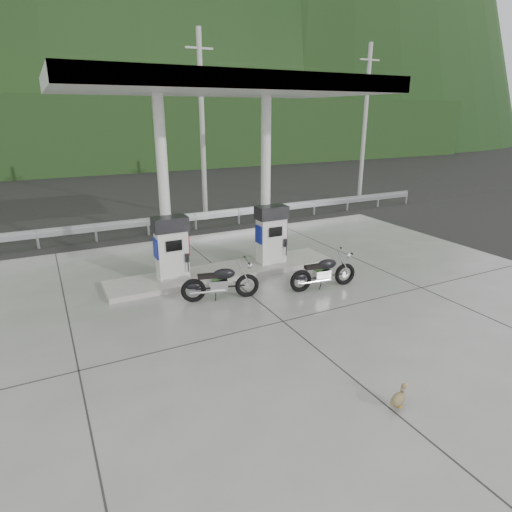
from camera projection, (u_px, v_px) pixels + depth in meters
name	position (u px, v px, depth m)	size (l,w,h in m)	color
ground	(263.00, 306.00, 10.91)	(160.00, 160.00, 0.00)	black
forecourt_apron	(263.00, 306.00, 10.90)	(18.00, 14.00, 0.02)	slate
pump_island	(225.00, 272.00, 12.99)	(7.00, 1.40, 0.15)	gray
gas_pump_left	(172.00, 248.00, 11.99)	(0.95, 0.55, 1.80)	silver
gas_pump_right	(271.00, 234.00, 13.37)	(0.95, 0.55, 1.80)	silver
canopy_column_left	(164.00, 189.00, 11.82)	(0.30, 0.30, 5.00)	white
canopy_column_right	(266.00, 181.00, 13.19)	(0.30, 0.30, 5.00)	white
canopy_roof	(220.00, 85.00, 11.31)	(8.50, 5.00, 0.40)	silver
guardrail	(172.00, 215.00, 17.44)	(26.00, 0.16, 1.42)	#A3A7AB
road	(152.00, 215.00, 20.63)	(60.00, 7.00, 0.01)	black
utility_pole_b	(202.00, 129.00, 18.52)	(0.22, 0.22, 8.00)	gray
utility_pole_c	(365.00, 126.00, 22.39)	(0.22, 0.22, 8.00)	gray
tree_band	(94.00, 134.00, 35.31)	(80.00, 6.00, 6.00)	black
forested_hills	(69.00, 147.00, 61.63)	(100.00, 40.00, 140.00)	black
motorcycle_left	(220.00, 283.00, 11.12)	(1.92, 0.61, 0.91)	black
motorcycle_right	(323.00, 273.00, 11.84)	(1.90, 0.60, 0.90)	black
duck	(398.00, 399.00, 7.06)	(0.45, 0.13, 0.32)	brown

